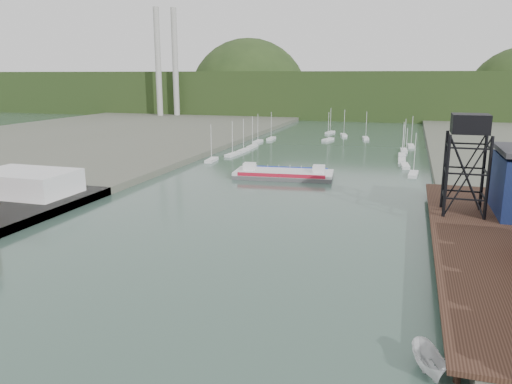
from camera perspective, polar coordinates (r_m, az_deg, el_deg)
The scene contains 8 objects.
east_pier at distance 75.86m, azimuth 24.73°, elevation -5.03°, with size 14.00×70.00×2.45m.
white_shed at distance 105.82m, azimuth -24.76°, elevation 0.98°, with size 18.00×12.00×4.50m, color silver.
lift_tower at distance 85.60m, azimuth 23.22°, elevation 6.52°, with size 6.50×6.50×16.00m.
marina_sailboats at distance 168.88m, azimuth 8.16°, elevation 5.03°, with size 57.71×92.65×0.90m.
smokestacks at distance 290.96m, azimuth -10.17°, elevation 14.20°, with size 11.20×8.20×60.00m.
distant_hills at distance 329.72m, azimuth 12.11°, elevation 10.57°, with size 500.00×120.00×80.00m.
chain_ferry at distance 119.65m, azimuth 3.18°, elevation 2.08°, with size 24.07×11.60×3.35m.
motorboat at distance 45.63m, azimuth 19.21°, elevation -17.86°, with size 2.09×5.55×2.14m, color silver.
Camera 1 is at (26.03, -26.71, 24.09)m, focal length 35.00 mm.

